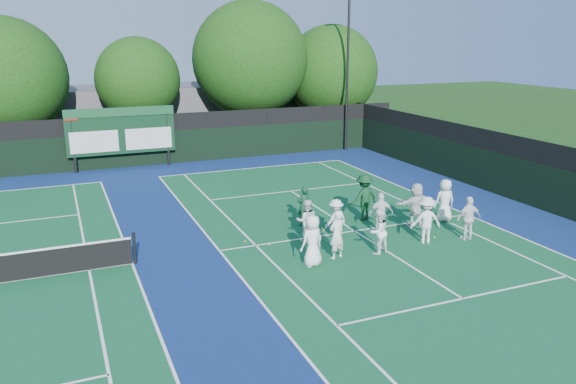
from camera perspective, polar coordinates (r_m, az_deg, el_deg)
name	(u,v)px	position (r m, az deg, el deg)	size (l,w,h in m)	color
ground	(368,239)	(21.40, 8.09, -4.79)	(120.00, 120.00, 0.00)	#15380F
court_apron	(205,253)	(20.10, -8.40, -6.15)	(34.00, 32.00, 0.01)	navy
near_court	(355,231)	(22.20, 6.78, -3.95)	(11.05, 23.85, 0.01)	#104F2B
back_fence	(139,143)	(34.00, -14.89, 4.80)	(34.00, 0.08, 3.00)	black
divider_fence_right	(533,176)	(27.27, 23.61, 1.46)	(0.08, 32.00, 3.00)	black
scoreboard	(121,131)	(33.34, -16.61, 5.93)	(6.00, 0.21, 3.55)	black
clubhouse	(178,112)	(42.37, -11.13, 7.93)	(18.00, 6.00, 4.00)	#525156
light_pole_right	(348,54)	(37.46, 6.10, 13.78)	(1.20, 0.30, 10.12)	black
tree_b	(8,81)	(36.90, -26.58, 10.02)	(7.05, 7.05, 8.58)	black
tree_c	(140,81)	(37.22, -14.78, 10.80)	(5.26, 5.26, 7.41)	black
tree_d	(252,62)	(38.92, -3.68, 13.00)	(7.75, 7.75, 9.77)	black
tree_e	(332,74)	(41.37, 4.52, 11.82)	(6.68, 6.68, 8.26)	black
tennis_ball_0	(270,244)	(20.61, -1.89, -5.33)	(0.07, 0.07, 0.07)	#C5D519
tennis_ball_1	(410,209)	(25.35, 12.25, -1.67)	(0.07, 0.07, 0.07)	#C5D519
tennis_ball_2	(434,237)	(22.00, 14.64, -4.49)	(0.07, 0.07, 0.07)	#C5D519
tennis_ball_3	(245,241)	(20.94, -4.39, -5.03)	(0.07, 0.07, 0.07)	#C5D519
tennis_ball_4	(324,230)	(22.09, 3.66, -3.90)	(0.07, 0.07, 0.07)	#C5D519
tennis_ball_5	(425,233)	(22.44, 13.79, -4.03)	(0.07, 0.07, 0.07)	#C5D519
player_front_0	(312,241)	(18.56, 2.49, -4.96)	(0.86, 0.56, 1.76)	white
player_front_1	(337,234)	(19.23, 4.98, -4.32)	(0.63, 0.41, 1.72)	white
player_front_2	(378,232)	(19.86, 9.16, -3.99)	(0.78, 0.61, 1.61)	white
player_front_3	(426,220)	(21.20, 13.85, -2.78)	(1.13, 0.65, 1.75)	white
player_front_4	(469,218)	(21.98, 17.88, -2.55)	(0.98, 0.41, 1.67)	white
player_back_0	(306,221)	(20.75, 1.89, -2.93)	(0.78, 0.61, 1.61)	white
player_back_1	(336,219)	(21.09, 4.86, -2.77)	(1.00, 0.57, 1.54)	silver
player_back_2	(381,214)	(21.77, 9.41, -2.17)	(0.97, 0.41, 1.66)	white
player_back_3	(416,205)	(22.96, 12.86, -1.27)	(1.66, 0.53, 1.79)	silver
player_back_4	(445,200)	(23.87, 15.63, -0.83)	(0.87, 0.56, 1.77)	white
coach_left	(304,206)	(22.47, 1.62, -1.45)	(0.59, 0.39, 1.63)	#0E351F
coach_right	(364,197)	(23.31, 7.75, -0.55)	(1.26, 0.72, 1.95)	#0E361B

